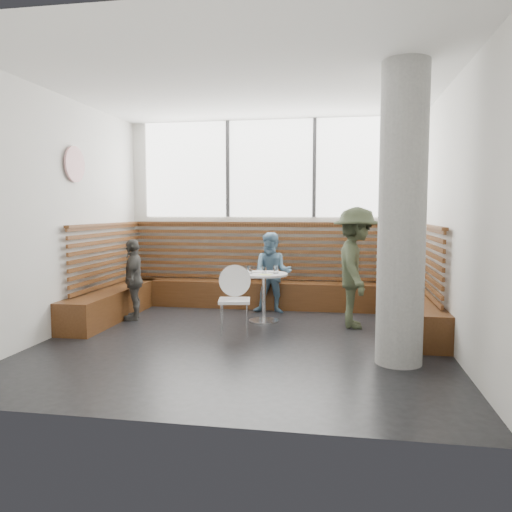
% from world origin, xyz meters
% --- Properties ---
extents(room, '(5.00, 5.00, 3.20)m').
position_xyz_m(room, '(0.00, 0.00, 1.60)').
color(room, silver).
rests_on(room, ground).
extents(booth, '(5.00, 2.50, 1.44)m').
position_xyz_m(booth, '(0.00, 1.77, 0.41)').
color(booth, '#452611').
rests_on(booth, ground).
extents(concrete_column, '(0.50, 0.50, 3.20)m').
position_xyz_m(concrete_column, '(1.85, -0.60, 1.60)').
color(concrete_column, gray).
rests_on(concrete_column, ground).
extents(wall_art, '(0.03, 0.50, 0.50)m').
position_xyz_m(wall_art, '(-2.46, 0.40, 2.30)').
color(wall_art, white).
rests_on(wall_art, room).
extents(cafe_table, '(0.71, 0.71, 0.73)m').
position_xyz_m(cafe_table, '(0.09, 1.16, 0.52)').
color(cafe_table, silver).
rests_on(cafe_table, ground).
extents(cafe_chair, '(0.44, 0.43, 0.91)m').
position_xyz_m(cafe_chair, '(-0.19, 0.46, 0.54)').
color(cafe_chair, white).
rests_on(cafe_chair, ground).
extents(adult_man, '(0.68, 1.13, 1.71)m').
position_xyz_m(adult_man, '(1.43, 1.05, 0.85)').
color(adult_man, '#353D29').
rests_on(adult_man, ground).
extents(child_back, '(0.64, 0.50, 1.30)m').
position_xyz_m(child_back, '(0.13, 1.83, 0.65)').
color(child_back, '#5C83A0').
rests_on(child_back, ground).
extents(child_left, '(0.50, 0.78, 1.23)m').
position_xyz_m(child_left, '(-1.89, 1.00, 0.61)').
color(child_left, '#45433F').
rests_on(child_left, ground).
extents(plate_near, '(0.21, 0.21, 0.01)m').
position_xyz_m(plate_near, '(-0.03, 1.30, 0.74)').
color(plate_near, white).
rests_on(plate_near, cafe_table).
extents(plate_far, '(0.19, 0.19, 0.01)m').
position_xyz_m(plate_far, '(0.22, 1.30, 0.74)').
color(plate_far, white).
rests_on(plate_far, cafe_table).
extents(glass_left, '(0.08, 0.08, 0.12)m').
position_xyz_m(glass_left, '(-0.11, 1.06, 0.79)').
color(glass_left, white).
rests_on(glass_left, cafe_table).
extents(glass_mid, '(0.07, 0.07, 0.10)m').
position_xyz_m(glass_mid, '(0.11, 1.09, 0.78)').
color(glass_mid, white).
rests_on(glass_mid, cafe_table).
extents(glass_right, '(0.08, 0.08, 0.12)m').
position_xyz_m(glass_right, '(0.27, 1.17, 0.79)').
color(glass_right, white).
rests_on(glass_right, cafe_table).
extents(menu_card, '(0.21, 0.16, 0.00)m').
position_xyz_m(menu_card, '(0.14, 0.99, 0.73)').
color(menu_card, '#A5C64C').
rests_on(menu_card, cafe_table).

